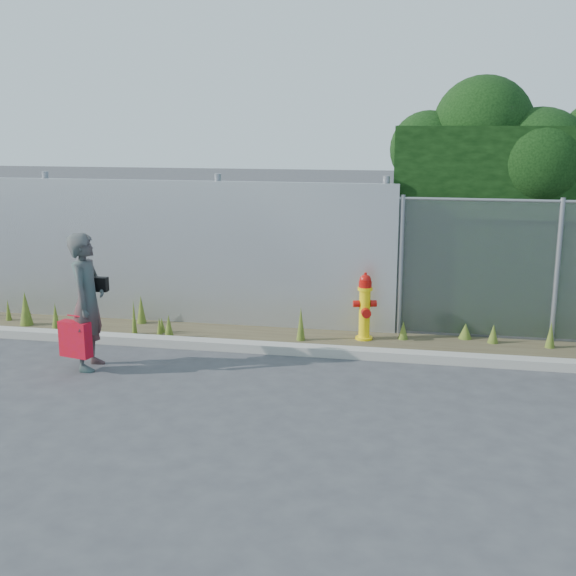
# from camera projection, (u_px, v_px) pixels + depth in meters

# --- Properties ---
(ground) EXTENTS (80.00, 80.00, 0.00)m
(ground) POSITION_uv_depth(u_px,v_px,m) (291.00, 405.00, 7.96)
(ground) COLOR #3A3A3D
(ground) RESTS_ON ground
(curb) EXTENTS (16.00, 0.22, 0.12)m
(curb) POSITION_uv_depth(u_px,v_px,m) (316.00, 351.00, 9.67)
(curb) COLOR #9D998E
(curb) RESTS_ON ground
(weed_strip) EXTENTS (16.00, 1.31, 0.54)m
(weed_strip) POSITION_uv_depth(u_px,v_px,m) (319.00, 335.00, 10.23)
(weed_strip) COLOR #493F29
(weed_strip) RESTS_ON ground
(corrugated_fence) EXTENTS (8.50, 0.21, 2.30)m
(corrugated_fence) POSITION_uv_depth(u_px,v_px,m) (121.00, 251.00, 11.18)
(corrugated_fence) COLOR #A5A8AC
(corrugated_fence) RESTS_ON ground
(fire_hydrant) EXTENTS (0.33, 0.30, 0.99)m
(fire_hydrant) POSITION_uv_depth(u_px,v_px,m) (365.00, 308.00, 10.21)
(fire_hydrant) COLOR yellow
(fire_hydrant) RESTS_ON ground
(woman) EXTENTS (0.46, 0.66, 1.73)m
(woman) POSITION_uv_depth(u_px,v_px,m) (88.00, 302.00, 8.99)
(woman) COLOR #0F635D
(woman) RESTS_ON ground
(red_tote_bag) EXTENTS (0.41, 0.15, 0.53)m
(red_tote_bag) POSITION_uv_depth(u_px,v_px,m) (75.00, 339.00, 8.93)
(red_tote_bag) COLOR #B20A28
(black_shoulder_bag) EXTENTS (0.24, 0.10, 0.18)m
(black_shoulder_bag) POSITION_uv_depth(u_px,v_px,m) (98.00, 284.00, 9.08)
(black_shoulder_bag) COLOR black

